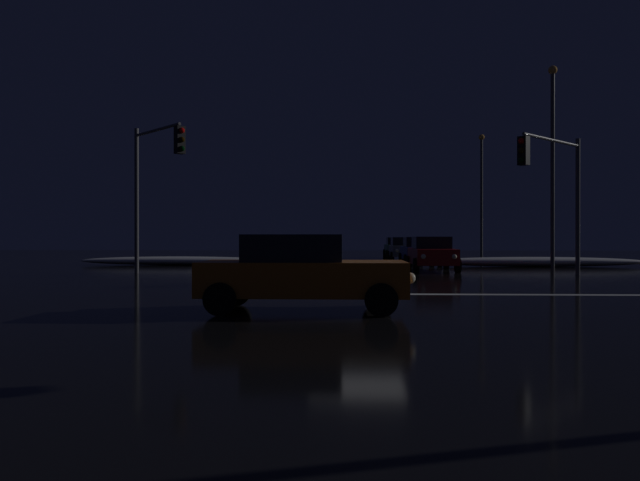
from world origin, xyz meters
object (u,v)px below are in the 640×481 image
(sedan_red, at_px, (432,253))
(sedan_blue, at_px, (419,251))
(traffic_signal_ne, at_px, (555,177))
(sedan_green, at_px, (398,247))
(streetlamp_right_near, at_px, (553,153))
(sedan_orange_crossing, at_px, (302,272))
(traffic_signal_nw, at_px, (154,171))
(sedan_gray, at_px, (404,249))
(streetlamp_right_far, at_px, (482,187))

(sedan_red, height_order, sedan_blue, same)
(traffic_signal_ne, bearing_deg, sedan_green, 100.76)
(streetlamp_right_near, bearing_deg, sedan_orange_crossing, -121.46)
(traffic_signal_nw, height_order, streetlamp_right_near, streetlamp_right_near)
(sedan_gray, height_order, sedan_orange_crossing, same)
(traffic_signal_ne, xyz_separation_m, streetlamp_right_far, (2.10, 22.60, 1.49))
(sedan_green, relative_size, streetlamp_right_far, 0.46)
(sedan_gray, bearing_deg, sedan_green, 89.37)
(sedan_green, distance_m, streetlamp_right_near, 17.71)
(streetlamp_right_far, bearing_deg, sedan_blue, -116.48)
(traffic_signal_nw, bearing_deg, sedan_orange_crossing, -59.92)
(sedan_red, bearing_deg, streetlamp_right_near, 22.27)
(streetlamp_right_near, relative_size, streetlamp_right_far, 1.07)
(sedan_blue, bearing_deg, traffic_signal_ne, -68.49)
(sedan_red, xyz_separation_m, sedan_orange_crossing, (-4.83, -15.63, 0.00))
(sedan_gray, bearing_deg, traffic_signal_nw, -125.64)
(sedan_green, bearing_deg, traffic_signal_ne, -79.24)
(sedan_blue, bearing_deg, sedan_red, -91.57)
(sedan_gray, relative_size, streetlamp_right_near, 0.43)
(sedan_red, relative_size, traffic_signal_nw, 0.70)
(sedan_gray, xyz_separation_m, traffic_signal_nw, (-11.63, -16.22, 3.43))
(sedan_blue, distance_m, sedan_green, 12.11)
(traffic_signal_nw, bearing_deg, sedan_gray, 54.36)
(sedan_orange_crossing, height_order, streetlamp_right_far, streetlamp_right_far)
(streetlamp_right_near, bearing_deg, sedan_blue, 149.15)
(traffic_signal_ne, height_order, streetlamp_right_near, streetlamp_right_near)
(sedan_orange_crossing, xyz_separation_m, streetlamp_right_far, (11.14, 34.22, 4.59))
(sedan_red, distance_m, sedan_blue, 6.26)
(sedan_red, bearing_deg, traffic_signal_nw, -162.40)
(sedan_red, distance_m, sedan_orange_crossing, 16.36)
(streetlamp_right_far, bearing_deg, sedan_gray, -136.50)
(sedan_gray, relative_size, sedan_green, 1.00)
(sedan_red, bearing_deg, streetlamp_right_far, 71.24)
(traffic_signal_nw, distance_m, streetlamp_right_near, 19.17)
(sedan_orange_crossing, xyz_separation_m, traffic_signal_ne, (9.05, 11.62, 3.10))
(streetlamp_right_near, bearing_deg, sedan_red, -157.73)
(sedan_gray, bearing_deg, streetlamp_right_far, 43.50)
(sedan_orange_crossing, xyz_separation_m, streetlamp_right_near, (11.14, 18.22, 4.94))
(traffic_signal_nw, relative_size, streetlamp_right_far, 0.66)
(sedan_blue, xyz_separation_m, sedan_gray, (-0.27, 6.24, 0.00))
(sedan_green, xyz_separation_m, traffic_signal_ne, (4.25, -22.38, 3.10))
(sedan_green, xyz_separation_m, streetlamp_right_near, (6.35, -15.78, 4.94))
(sedan_red, distance_m, streetlamp_right_far, 20.16)
(sedan_red, xyz_separation_m, streetlamp_right_far, (6.31, 18.59, 4.59))
(sedan_green, relative_size, traffic_signal_ne, 0.77)
(sedan_gray, xyz_separation_m, streetlamp_right_far, (6.42, 6.09, 4.59))
(sedan_green, bearing_deg, sedan_blue, -89.02)
(sedan_gray, height_order, streetlamp_right_near, streetlamp_right_near)
(sedan_green, xyz_separation_m, traffic_signal_nw, (-11.69, -22.09, 3.43))
(sedan_red, height_order, streetlamp_right_near, streetlamp_right_near)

